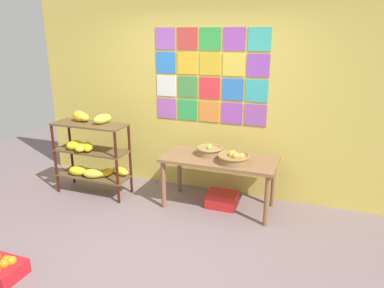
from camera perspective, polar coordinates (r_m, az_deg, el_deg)
The scene contains 7 objects.
ground at distance 3.96m, azimuth -6.36°, elevation -16.22°, with size 9.30×9.30×0.00m, color slate.
back_wall_with_art at distance 4.92m, azimuth 2.00°, elevation 7.69°, with size 5.14×0.07×2.70m.
banana_shelf_unit at distance 5.11m, azimuth -15.88°, elevation -0.85°, with size 1.03×0.48×1.16m.
display_table at distance 4.54m, azimuth 4.36°, elevation -3.26°, with size 1.44×0.66×0.67m.
fruit_basket_left at distance 4.59m, azimuth 2.79°, elevation -1.02°, with size 0.33×0.33×0.13m.
fruit_basket_back_right at distance 4.33m, azimuth 6.67°, elevation -2.20°, with size 0.39×0.39×0.15m.
produce_crate_under_table at distance 4.74m, azimuth 4.84°, elevation -8.85°, with size 0.39×0.29×0.19m, color red.
Camera 1 is at (1.54, -2.92, 2.19)m, focal length 33.41 mm.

